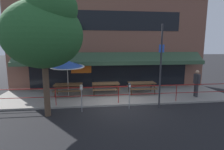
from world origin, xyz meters
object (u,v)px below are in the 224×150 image
(patio_umbrella_left, at_px, (67,64))
(street_tree_curbside, at_px, (45,30))
(pedestrian_walking, at_px, (197,82))
(picnic_table_right, at_px, (142,85))
(parking_meter_near, at_px, (81,90))
(picnic_table_left, at_px, (68,86))
(parking_meter_far, at_px, (129,88))
(picnic_table_centre, at_px, (106,85))
(street_sign_pole, at_px, (161,66))

(patio_umbrella_left, distance_m, street_tree_curbside, 3.58)
(pedestrian_walking, distance_m, street_tree_curbside, 9.29)
(picnic_table_right, distance_m, pedestrian_walking, 3.45)
(parking_meter_near, bearing_deg, picnic_table_left, 109.45)
(picnic_table_left, bearing_deg, parking_meter_far, -38.01)
(street_tree_curbside, bearing_deg, picnic_table_centre, 47.41)
(street_sign_pole, bearing_deg, picnic_table_centre, 134.85)
(parking_meter_far, bearing_deg, street_tree_curbside, -173.31)
(street_sign_pole, bearing_deg, patio_umbrella_left, 153.60)
(parking_meter_near, bearing_deg, picnic_table_centre, 63.04)
(picnic_table_centre, distance_m, picnic_table_right, 2.44)
(picnic_table_centre, distance_m, patio_umbrella_left, 2.86)
(street_tree_curbside, bearing_deg, picnic_table_right, 29.98)
(pedestrian_walking, bearing_deg, picnic_table_left, 171.29)
(picnic_table_right, height_order, street_tree_curbside, street_tree_curbside)
(parking_meter_far, distance_m, street_tree_curbside, 4.88)
(street_sign_pole, height_order, street_tree_curbside, street_tree_curbside)
(parking_meter_near, bearing_deg, picnic_table_right, 35.29)
(picnic_table_right, height_order, parking_meter_near, parking_meter_near)
(patio_umbrella_left, bearing_deg, pedestrian_walking, -7.95)
(picnic_table_right, relative_size, parking_meter_near, 1.27)
(parking_meter_near, bearing_deg, patio_umbrella_left, 110.17)
(picnic_table_right, distance_m, street_tree_curbside, 7.02)
(picnic_table_centre, relative_size, picnic_table_right, 1.00)
(picnic_table_right, relative_size, street_sign_pole, 0.41)
(patio_umbrella_left, relative_size, street_sign_pole, 0.54)
(street_sign_pole, bearing_deg, picnic_table_right, 95.00)
(patio_umbrella_left, bearing_deg, parking_meter_far, -36.87)
(pedestrian_walking, relative_size, parking_meter_near, 1.20)
(patio_umbrella_left, xyz_separation_m, parking_meter_near, (0.99, -2.70, -1.03))
(patio_umbrella_left, bearing_deg, picnic_table_left, 90.00)
(picnic_table_centre, height_order, parking_meter_near, parking_meter_near)
(patio_umbrella_left, bearing_deg, street_sign_pole, -26.40)
(pedestrian_walking, distance_m, street_sign_pole, 3.52)
(picnic_table_centre, relative_size, parking_meter_near, 1.27)
(picnic_table_left, xyz_separation_m, street_tree_curbside, (-0.50, -3.16, 3.27))
(pedestrian_walking, xyz_separation_m, parking_meter_far, (-4.65, -1.46, 0.09))
(picnic_table_left, distance_m, patio_umbrella_left, 1.48)
(picnic_table_right, xyz_separation_m, patio_umbrella_left, (-4.88, -0.05, 1.47))
(picnic_table_centre, distance_m, street_sign_pole, 4.09)
(picnic_table_right, xyz_separation_m, parking_meter_near, (-3.89, -2.75, 0.44))
(picnic_table_left, relative_size, patio_umbrella_left, 0.76)
(parking_meter_far, xyz_separation_m, street_sign_pole, (1.66, 0.05, 1.11))
(patio_umbrella_left, distance_m, parking_meter_near, 3.06)
(picnic_table_left, height_order, street_tree_curbside, street_tree_curbside)
(patio_umbrella_left, relative_size, pedestrian_walking, 1.39)
(parking_meter_near, distance_m, parking_meter_far, 2.46)
(picnic_table_left, bearing_deg, parking_meter_near, -70.55)
(parking_meter_near, xyz_separation_m, parking_meter_far, (2.46, 0.11, 0.00))
(patio_umbrella_left, xyz_separation_m, parking_meter_far, (3.45, -2.59, -1.03))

